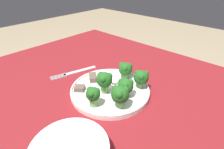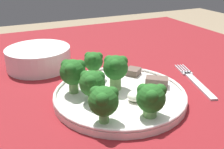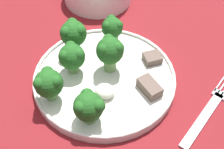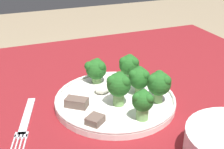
{
  "view_description": "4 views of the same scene",
  "coord_description": "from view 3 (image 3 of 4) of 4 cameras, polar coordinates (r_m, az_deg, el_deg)",
  "views": [
    {
      "loc": [
        -0.34,
        0.24,
        1.08
      ],
      "look_at": [
        -0.01,
        -0.11,
        0.79
      ],
      "focal_mm": 28.0,
      "sensor_mm": 36.0,
      "label": 1
    },
    {
      "loc": [
        -0.23,
        -0.48,
        0.98
      ],
      "look_at": [
        -0.05,
        -0.09,
        0.79
      ],
      "focal_mm": 42.0,
      "sensor_mm": 36.0,
      "label": 2
    },
    {
      "loc": [
        0.11,
        -0.42,
        1.17
      ],
      "look_at": [
        -0.01,
        -0.1,
        0.77
      ],
      "focal_mm": 50.0,
      "sensor_mm": 36.0,
      "label": 3
    },
    {
      "loc": [
        0.19,
        0.44,
        1.08
      ],
      "look_at": [
        -0.03,
        -0.11,
        0.79
      ],
      "focal_mm": 50.0,
      "sensor_mm": 36.0,
      "label": 4
    }
  ],
  "objects": [
    {
      "name": "table",
      "position": [
        0.69,
        3.6,
        -2.02
      ],
      "size": [
        1.06,
        1.06,
        0.74
      ],
      "color": "maroon",
      "rests_on": "ground_plane"
    },
    {
      "name": "broccoli_floret_center_left",
      "position": [
        0.54,
        -7.36,
        3.33
      ],
      "size": [
        0.05,
        0.05,
        0.06
      ],
      "color": "#709E56",
      "rests_on": "dinner_plate"
    },
    {
      "name": "broccoli_floret_mid_cluster",
      "position": [
        0.48,
        -4.34,
        -5.83
      ],
      "size": [
        0.05,
        0.05,
        0.06
      ],
      "color": "#709E56",
      "rests_on": "dinner_plate"
    },
    {
      "name": "dinner_plate",
      "position": [
        0.56,
        -1.38,
        -0.65
      ],
      "size": [
        0.25,
        0.25,
        0.02
      ],
      "color": "white",
      "rests_on": "table"
    },
    {
      "name": "sauce_dollop",
      "position": [
        0.52,
        -1.29,
        -3.04
      ],
      "size": [
        0.03,
        0.03,
        0.02
      ],
      "color": "silver",
      "rests_on": "dinner_plate"
    },
    {
      "name": "broccoli_floret_front_left",
      "position": [
        0.54,
        -0.38,
        4.34
      ],
      "size": [
        0.05,
        0.05,
        0.07
      ],
      "color": "#709E56",
      "rests_on": "dinner_plate"
    },
    {
      "name": "broccoli_floret_near_rim_left",
      "position": [
        0.51,
        -11.52,
        -1.54
      ],
      "size": [
        0.05,
        0.05,
        0.06
      ],
      "color": "#709E56",
      "rests_on": "dinner_plate"
    },
    {
      "name": "fork",
      "position": [
        0.55,
        17.31,
        -6.19
      ],
      "size": [
        0.07,
        0.18,
        0.0
      ],
      "color": "silver",
      "rests_on": "table"
    },
    {
      "name": "broccoli_floret_center_back",
      "position": [
        0.59,
        0.07,
        8.49
      ],
      "size": [
        0.04,
        0.04,
        0.06
      ],
      "color": "#709E56",
      "rests_on": "dinner_plate"
    },
    {
      "name": "meat_slice_middle_slice",
      "position": [
        0.58,
        7.38,
        3.01
      ],
      "size": [
        0.04,
        0.04,
        0.01
      ],
      "color": "brown",
      "rests_on": "dinner_plate"
    },
    {
      "name": "broccoli_floret_back_left",
      "position": [
        0.58,
        -7.09,
        7.49
      ],
      "size": [
        0.05,
        0.05,
        0.07
      ],
      "color": "#709E56",
      "rests_on": "dinner_plate"
    },
    {
      "name": "meat_slice_front_slice",
      "position": [
        0.53,
        6.89,
        -2.31
      ],
      "size": [
        0.05,
        0.05,
        0.02
      ],
      "color": "brown",
      "rests_on": "dinner_plate"
    }
  ]
}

